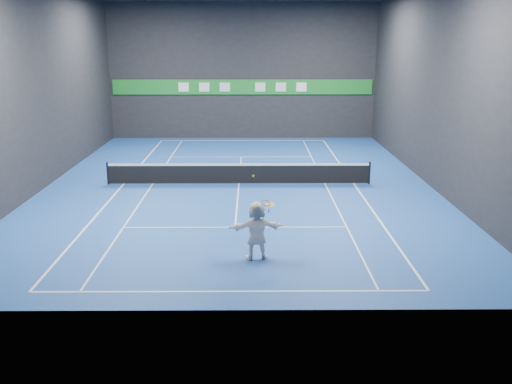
{
  "coord_description": "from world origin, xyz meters",
  "views": [
    {
      "loc": [
        0.62,
        -26.28,
        6.73
      ],
      "look_at": [
        0.76,
        -6.98,
        1.5
      ],
      "focal_mm": 40.0,
      "sensor_mm": 36.0,
      "label": 1
    }
  ],
  "objects_px": {
    "tennis_racket": "(266,205)",
    "tennis_net": "(239,173)",
    "player": "(257,230)",
    "tennis_ball": "(253,176)"
  },
  "relations": [
    {
      "from": "tennis_racket",
      "to": "tennis_net",
      "type": "bearing_deg",
      "value": 96.44
    },
    {
      "from": "player",
      "to": "tennis_racket",
      "type": "height_order",
      "value": "tennis_racket"
    },
    {
      "from": "tennis_net",
      "to": "tennis_racket",
      "type": "height_order",
      "value": "tennis_racket"
    },
    {
      "from": "tennis_net",
      "to": "tennis_racket",
      "type": "relative_size",
      "value": 20.65
    },
    {
      "from": "tennis_net",
      "to": "tennis_racket",
      "type": "distance_m",
      "value": 9.54
    },
    {
      "from": "player",
      "to": "tennis_net",
      "type": "height_order",
      "value": "player"
    },
    {
      "from": "player",
      "to": "tennis_net",
      "type": "bearing_deg",
      "value": -93.14
    },
    {
      "from": "tennis_ball",
      "to": "tennis_net",
      "type": "bearing_deg",
      "value": 94.11
    },
    {
      "from": "player",
      "to": "tennis_ball",
      "type": "bearing_deg",
      "value": -75.04
    },
    {
      "from": "player",
      "to": "tennis_ball",
      "type": "xyz_separation_m",
      "value": [
        -0.1,
        0.24,
        1.69
      ]
    }
  ]
}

